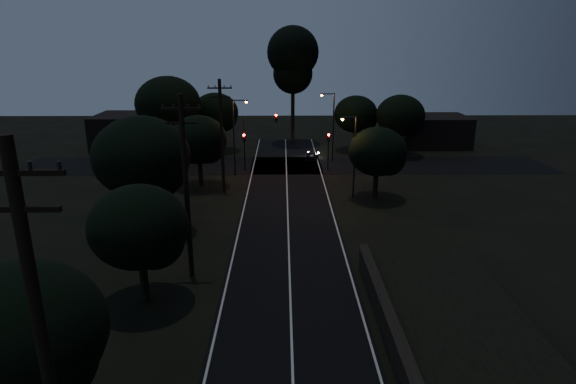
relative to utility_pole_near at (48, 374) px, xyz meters
name	(u,v)px	position (x,y,z in m)	size (l,w,h in m)	color
road_surface	(287,194)	(6.00, 33.12, -6.23)	(60.00, 70.00, 0.03)	black
utility_pole_near	(48,374)	(0.00, 0.00, 0.00)	(2.20, 0.30, 12.00)	black
utility_pole_mid	(186,186)	(0.00, 17.00, -0.51)	(2.20, 0.30, 11.00)	black
utility_pole_far	(222,135)	(0.00, 34.00, -0.76)	(2.20, 0.30, 10.50)	black
tree_left_a	(25,338)	(-2.80, 3.89, -1.69)	(5.57, 5.57, 7.05)	black
tree_left_b	(142,229)	(-1.81, 13.89, -1.93)	(5.24, 5.24, 6.66)	black
tree_left_c	(145,159)	(-4.25, 23.86, -0.58)	(6.93, 6.93, 8.75)	black
tree_left_d	(200,141)	(-2.31, 35.89, -1.73)	(5.50, 5.50, 6.98)	black
tree_far_nw	(217,114)	(-2.79, 51.88, -1.43)	(5.87, 5.87, 7.43)	black
tree_far_w	(170,106)	(-7.73, 47.84, 0.12)	(7.68, 7.68, 9.79)	black
tree_far_ne	(357,115)	(15.20, 51.89, -1.68)	(5.58, 5.58, 7.06)	black
tree_far_e	(402,117)	(20.21, 48.88, -1.40)	(5.90, 5.90, 7.48)	black
tree_right_a	(379,153)	(14.18, 31.90, -2.02)	(5.13, 5.13, 6.52)	black
tall_pine	(293,59)	(7.00, 57.00, 5.05)	(6.89, 6.89, 15.66)	black
building_left	(136,131)	(-14.00, 54.00, -4.05)	(10.00, 8.00, 4.40)	black
building_right	(432,131)	(26.00, 55.00, -4.25)	(9.00, 7.00, 4.00)	black
signal_left	(244,145)	(1.40, 41.99, -3.41)	(0.28, 0.35, 4.10)	black
signal_right	(328,145)	(10.60, 41.99, -3.41)	(0.28, 0.35, 4.10)	black
signal_mast	(259,131)	(3.09, 41.99, -1.91)	(3.70, 0.35, 6.25)	black
streetlight_a	(236,132)	(0.69, 40.00, -1.61)	(1.66, 0.26, 8.00)	black
streetlight_b	(332,122)	(11.31, 46.00, -1.61)	(1.66, 0.26, 8.00)	black
streetlight_c	(353,151)	(11.83, 32.00, -1.89)	(1.46, 0.26, 7.50)	black
car	(312,156)	(9.09, 46.39, -5.68)	(1.32, 3.29, 1.12)	black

